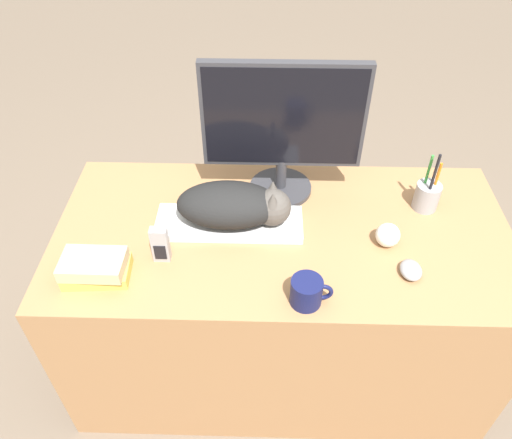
% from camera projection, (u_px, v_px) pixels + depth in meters
% --- Properties ---
extents(ground_plane, '(12.00, 12.00, 0.00)m').
position_uv_depth(ground_plane, '(277.00, 438.00, 1.79)').
color(ground_plane, '#6B5B4C').
extents(desk, '(1.44, 0.69, 0.70)m').
position_uv_depth(desk, '(280.00, 300.00, 1.81)').
color(desk, '#9E7047').
rests_on(desk, ground_plane).
extents(keyboard, '(0.46, 0.15, 0.02)m').
position_uv_depth(keyboard, '(229.00, 223.00, 1.58)').
color(keyboard, silver).
rests_on(keyboard, desk).
extents(cat, '(0.35, 0.18, 0.14)m').
position_uv_depth(cat, '(237.00, 205.00, 1.53)').
color(cat, black).
rests_on(cat, keyboard).
extents(monitor, '(0.51, 0.21, 0.47)m').
position_uv_depth(monitor, '(283.00, 124.00, 1.54)').
color(monitor, '#333338').
rests_on(monitor, desk).
extents(computer_mouse, '(0.06, 0.08, 0.03)m').
position_uv_depth(computer_mouse, '(411.00, 270.00, 1.43)').
color(computer_mouse, gray).
rests_on(computer_mouse, desk).
extents(coffee_mug, '(0.12, 0.09, 0.08)m').
position_uv_depth(coffee_mug, '(307.00, 292.00, 1.34)').
color(coffee_mug, '#141947').
rests_on(coffee_mug, desk).
extents(pen_cup, '(0.08, 0.08, 0.22)m').
position_uv_depth(pen_cup, '(427.00, 195.00, 1.62)').
color(pen_cup, '#939399').
rests_on(pen_cup, desk).
extents(baseball, '(0.07, 0.07, 0.07)m').
position_uv_depth(baseball, '(388.00, 235.00, 1.51)').
color(baseball, silver).
rests_on(baseball, desk).
extents(phone, '(0.05, 0.03, 0.12)m').
position_uv_depth(phone, '(160.00, 245.00, 1.44)').
color(phone, '#99999E').
rests_on(phone, desk).
extents(book_stack, '(0.19, 0.13, 0.08)m').
position_uv_depth(book_stack, '(95.00, 268.00, 1.41)').
color(book_stack, '#CCC14C').
rests_on(book_stack, desk).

